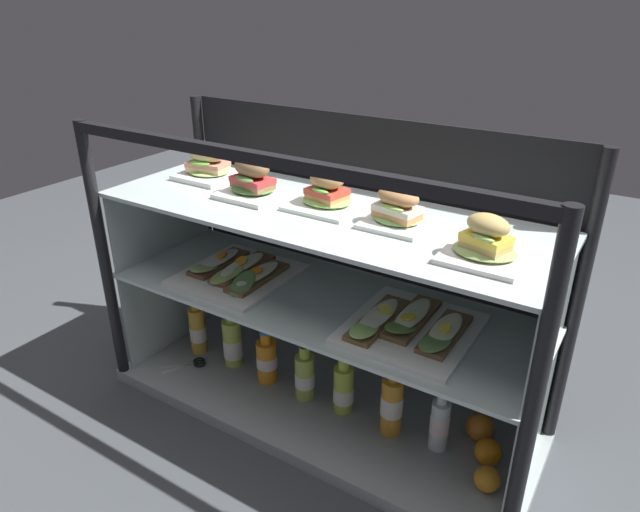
% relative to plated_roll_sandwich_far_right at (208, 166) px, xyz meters
% --- Properties ---
extents(ground_plane, '(6.00, 6.00, 0.02)m').
position_rel_plated_roll_sandwich_far_right_xyz_m(ground_plane, '(0.49, -0.07, -0.78)').
color(ground_plane, '#404449').
rests_on(ground_plane, ground).
extents(case_base_deck, '(1.43, 0.53, 0.04)m').
position_rel_plated_roll_sandwich_far_right_xyz_m(case_base_deck, '(0.49, -0.07, -0.74)').
color(case_base_deck, '#98A09F').
rests_on(case_base_deck, ground).
extents(case_frame, '(1.43, 0.53, 0.95)m').
position_rel_plated_roll_sandwich_far_right_xyz_m(case_frame, '(0.49, 0.07, -0.24)').
color(case_frame, black).
rests_on(case_frame, ground).
extents(riser_lower_tier, '(1.35, 0.45, 0.38)m').
position_rel_plated_roll_sandwich_far_right_xyz_m(riser_lower_tier, '(0.49, -0.07, -0.53)').
color(riser_lower_tier, silver).
rests_on(riser_lower_tier, case_base_deck).
extents(shelf_lower_glass, '(1.37, 0.47, 0.01)m').
position_rel_plated_roll_sandwich_far_right_xyz_m(shelf_lower_glass, '(0.49, -0.07, -0.34)').
color(shelf_lower_glass, silver).
rests_on(shelf_lower_glass, riser_lower_tier).
extents(riser_upper_tier, '(1.35, 0.45, 0.28)m').
position_rel_plated_roll_sandwich_far_right_xyz_m(riser_upper_tier, '(0.49, -0.07, -0.19)').
color(riser_upper_tier, silver).
rests_on(riser_upper_tier, shelf_lower_glass).
extents(shelf_upper_glass, '(1.37, 0.47, 0.01)m').
position_rel_plated_roll_sandwich_far_right_xyz_m(shelf_upper_glass, '(0.49, -0.07, -0.05)').
color(shelf_upper_glass, silver).
rests_on(shelf_upper_glass, riser_upper_tier).
extents(plated_roll_sandwich_far_right, '(0.19, 0.19, 0.11)m').
position_rel_plated_roll_sandwich_far_right_xyz_m(plated_roll_sandwich_far_right, '(0.00, 0.00, 0.00)').
color(plated_roll_sandwich_far_right, white).
rests_on(plated_roll_sandwich_far_right, shelf_upper_glass).
extents(plated_roll_sandwich_near_left_corner, '(0.18, 0.18, 0.12)m').
position_rel_plated_roll_sandwich_far_right_xyz_m(plated_roll_sandwich_near_left_corner, '(0.24, -0.07, 0.01)').
color(plated_roll_sandwich_near_left_corner, white).
rests_on(plated_roll_sandwich_near_left_corner, shelf_upper_glass).
extents(plated_roll_sandwich_mid_right, '(0.20, 0.20, 0.12)m').
position_rel_plated_roll_sandwich_far_right_xyz_m(plated_roll_sandwich_mid_right, '(0.48, -0.03, -0.00)').
color(plated_roll_sandwich_mid_right, white).
rests_on(plated_roll_sandwich_mid_right, shelf_upper_glass).
extents(plated_roll_sandwich_mid_left, '(0.17, 0.17, 0.11)m').
position_rel_plated_roll_sandwich_far_right_xyz_m(plated_roll_sandwich_mid_left, '(0.72, -0.05, 0.00)').
color(plated_roll_sandwich_mid_left, white).
rests_on(plated_roll_sandwich_mid_left, shelf_upper_glass).
extents(plated_roll_sandwich_center, '(0.19, 0.19, 0.11)m').
position_rel_plated_roll_sandwich_far_right_xyz_m(plated_roll_sandwich_center, '(0.99, -0.13, -0.00)').
color(plated_roll_sandwich_center, white).
rests_on(plated_roll_sandwich_center, shelf_upper_glass).
extents(open_sandwich_tray_far_left, '(0.34, 0.36, 0.06)m').
position_rel_plated_roll_sandwich_far_right_xyz_m(open_sandwich_tray_far_left, '(0.18, -0.09, -0.31)').
color(open_sandwich_tray_far_left, white).
rests_on(open_sandwich_tray_far_left, shelf_lower_glass).
extents(open_sandwich_tray_far_right, '(0.34, 0.36, 0.06)m').
position_rel_plated_roll_sandwich_far_right_xyz_m(open_sandwich_tray_far_right, '(0.80, -0.10, -0.31)').
color(open_sandwich_tray_far_right, white).
rests_on(open_sandwich_tray_far_right, shelf_lower_glass).
extents(juice_bottle_back_right, '(0.06, 0.06, 0.23)m').
position_rel_plated_roll_sandwich_far_right_xyz_m(juice_bottle_back_right, '(-0.05, -0.08, -0.63)').
color(juice_bottle_back_right, gold).
rests_on(juice_bottle_back_right, case_base_deck).
extents(juice_bottle_front_right_end, '(0.07, 0.07, 0.23)m').
position_rel_plated_roll_sandwich_far_right_xyz_m(juice_bottle_front_right_end, '(0.11, -0.07, -0.63)').
color(juice_bottle_front_right_end, '#BAD255').
rests_on(juice_bottle_front_right_end, case_base_deck).
extents(juice_bottle_front_left_end, '(0.07, 0.07, 0.21)m').
position_rel_plated_roll_sandwich_far_right_xyz_m(juice_bottle_front_left_end, '(0.28, -0.08, -0.64)').
color(juice_bottle_front_left_end, orange).
rests_on(juice_bottle_front_left_end, case_base_deck).
extents(juice_bottle_back_left, '(0.07, 0.07, 0.22)m').
position_rel_plated_roll_sandwich_far_right_xyz_m(juice_bottle_back_left, '(0.44, -0.08, -0.64)').
color(juice_bottle_back_left, '#B6CC55').
rests_on(juice_bottle_back_left, case_base_deck).
extents(juice_bottle_near_post, '(0.07, 0.07, 0.22)m').
position_rel_plated_roll_sandwich_far_right_xyz_m(juice_bottle_near_post, '(0.58, -0.07, -0.64)').
color(juice_bottle_near_post, '#BDD249').
rests_on(juice_bottle_near_post, case_base_deck).
extents(juice_bottle_front_middle, '(0.07, 0.07, 0.25)m').
position_rel_plated_roll_sandwich_far_right_xyz_m(juice_bottle_front_middle, '(0.76, -0.08, -0.62)').
color(juice_bottle_front_middle, orange).
rests_on(juice_bottle_front_middle, case_base_deck).
extents(juice_bottle_front_fourth, '(0.06, 0.06, 0.22)m').
position_rel_plated_roll_sandwich_far_right_xyz_m(juice_bottle_front_fourth, '(0.91, -0.06, -0.63)').
color(juice_bottle_front_fourth, silver).
rests_on(juice_bottle_front_fourth, case_base_deck).
extents(orange_fruit_beside_bottles, '(0.08, 0.08, 0.08)m').
position_rel_plated_roll_sandwich_far_right_xyz_m(orange_fruit_beside_bottles, '(1.06, -0.05, -0.68)').
color(orange_fruit_beside_bottles, orange).
rests_on(orange_fruit_beside_bottles, case_base_deck).
extents(orange_fruit_near_left_post, '(0.07, 0.07, 0.07)m').
position_rel_plated_roll_sandwich_far_right_xyz_m(orange_fruit_near_left_post, '(1.09, -0.15, -0.69)').
color(orange_fruit_near_left_post, orange).
rests_on(orange_fruit_near_left_post, case_base_deck).
extents(orange_fruit_rolled_forward, '(0.08, 0.08, 0.08)m').
position_rel_plated_roll_sandwich_far_right_xyz_m(orange_fruit_rolled_forward, '(1.00, 0.04, -0.68)').
color(orange_fruit_rolled_forward, orange).
rests_on(orange_fruit_rolled_forward, case_base_deck).
extents(kitchen_scissors, '(0.14, 0.16, 0.01)m').
position_rel_plated_roll_sandwich_far_right_xyz_m(kitchen_scissors, '(-0.01, -0.15, -0.72)').
color(kitchen_scissors, silver).
rests_on(kitchen_scissors, case_base_deck).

